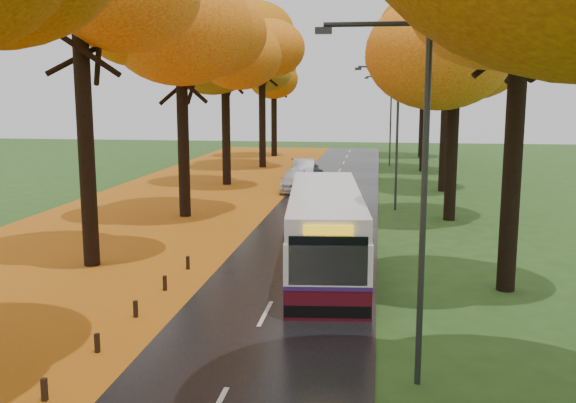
% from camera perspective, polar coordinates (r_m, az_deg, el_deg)
% --- Properties ---
extents(road, '(6.50, 90.00, 0.04)m').
position_cam_1_polar(road, '(31.71, 2.09, -2.13)').
color(road, black).
rests_on(road, ground).
extents(centre_line, '(0.12, 90.00, 0.01)m').
position_cam_1_polar(centre_line, '(31.71, 2.09, -2.09)').
color(centre_line, silver).
rests_on(centre_line, road).
extents(leaf_verge, '(12.00, 90.00, 0.02)m').
position_cam_1_polar(leaf_verge, '(33.83, -13.26, -1.66)').
color(leaf_verge, '#9C570E').
rests_on(leaf_verge, ground).
extents(leaf_drift, '(0.90, 90.00, 0.01)m').
position_cam_1_polar(leaf_drift, '(32.16, -3.33, -1.94)').
color(leaf_drift, '#C16113').
rests_on(leaf_drift, road).
extents(trees_left, '(9.20, 74.00, 13.88)m').
position_cam_1_polar(trees_left, '(34.68, -9.72, 14.55)').
color(trees_left, black).
rests_on(trees_left, ground).
extents(trees_right, '(9.30, 74.20, 13.96)m').
position_cam_1_polar(trees_right, '(33.19, 15.44, 14.84)').
color(trees_right, black).
rests_on(trees_right, ground).
extents(streetlamp_near, '(2.45, 0.18, 8.00)m').
position_cam_1_polar(streetlamp_near, '(14.01, 11.02, 2.19)').
color(streetlamp_near, '#333538').
rests_on(streetlamp_near, ground).
extents(streetlamp_mid, '(2.45, 0.18, 8.00)m').
position_cam_1_polar(streetlamp_mid, '(35.93, 9.29, 6.68)').
color(streetlamp_mid, '#333538').
rests_on(streetlamp_mid, ground).
extents(streetlamp_far, '(2.45, 0.18, 8.00)m').
position_cam_1_polar(streetlamp_far, '(57.91, 8.87, 7.77)').
color(streetlamp_far, '#333538').
rests_on(streetlamp_far, ground).
extents(bus, '(3.65, 11.38, 2.94)m').
position_cam_1_polar(bus, '(23.57, 3.31, -2.39)').
color(bus, '#4A0B16').
rests_on(bus, road).
extents(car_white, '(2.08, 4.55, 1.51)m').
position_cam_1_polar(car_white, '(42.43, 0.60, 1.93)').
color(car_white, white).
rests_on(car_white, road).
extents(car_silver, '(1.86, 4.67, 1.51)m').
position_cam_1_polar(car_silver, '(48.50, 1.43, 2.90)').
color(car_silver, '#999BA1').
rests_on(car_silver, road).
extents(car_dark, '(3.16, 4.71, 1.27)m').
position_cam_1_polar(car_dark, '(49.91, 1.67, 2.95)').
color(car_dark, black).
rests_on(car_dark, road).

